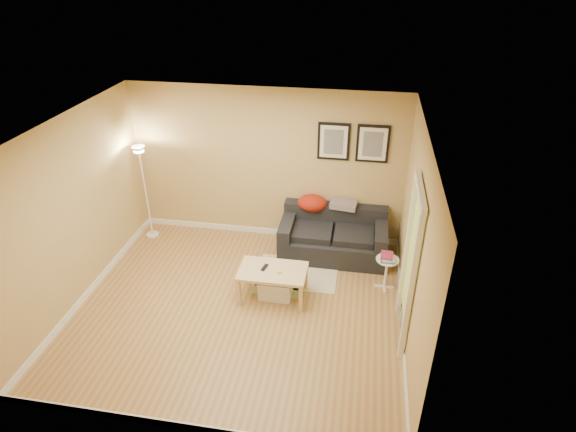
% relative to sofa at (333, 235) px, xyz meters
% --- Properties ---
extents(floor, '(4.50, 4.50, 0.00)m').
position_rel_sofa_xyz_m(floor, '(-1.18, -1.53, -0.38)').
color(floor, '#A88348').
rests_on(floor, ground).
extents(ceiling, '(4.50, 4.50, 0.00)m').
position_rel_sofa_xyz_m(ceiling, '(-1.18, -1.53, 2.23)').
color(ceiling, white).
rests_on(ceiling, wall_back).
extents(wall_back, '(4.50, 0.00, 4.50)m').
position_rel_sofa_xyz_m(wall_back, '(-1.18, 0.47, 0.92)').
color(wall_back, tan).
rests_on(wall_back, ground).
extents(wall_front, '(4.50, 0.00, 4.50)m').
position_rel_sofa_xyz_m(wall_front, '(-1.18, -3.53, 0.92)').
color(wall_front, tan).
rests_on(wall_front, ground).
extents(wall_left, '(0.00, 4.00, 4.00)m').
position_rel_sofa_xyz_m(wall_left, '(-3.43, -1.53, 0.92)').
color(wall_left, tan).
rests_on(wall_left, ground).
extents(wall_right, '(0.00, 4.00, 4.00)m').
position_rel_sofa_xyz_m(wall_right, '(1.07, -1.53, 0.92)').
color(wall_right, tan).
rests_on(wall_right, ground).
extents(baseboard_back, '(4.50, 0.02, 0.10)m').
position_rel_sofa_xyz_m(baseboard_back, '(-1.18, 0.46, -0.33)').
color(baseboard_back, white).
rests_on(baseboard_back, ground).
extents(baseboard_front, '(4.50, 0.02, 0.10)m').
position_rel_sofa_xyz_m(baseboard_front, '(-1.18, -3.52, -0.33)').
color(baseboard_front, white).
rests_on(baseboard_front, ground).
extents(baseboard_left, '(0.02, 4.00, 0.10)m').
position_rel_sofa_xyz_m(baseboard_left, '(-3.42, -1.53, -0.33)').
color(baseboard_left, white).
rests_on(baseboard_left, ground).
extents(baseboard_right, '(0.02, 4.00, 0.10)m').
position_rel_sofa_xyz_m(baseboard_right, '(1.06, -1.53, -0.33)').
color(baseboard_right, white).
rests_on(baseboard_right, ground).
extents(sofa, '(1.70, 0.90, 0.75)m').
position_rel_sofa_xyz_m(sofa, '(0.00, 0.00, 0.00)').
color(sofa, black).
rests_on(sofa, ground).
extents(red_throw, '(0.48, 0.36, 0.28)m').
position_rel_sofa_xyz_m(red_throw, '(-0.39, 0.29, 0.40)').
color(red_throw, '#A62C0F').
rests_on(red_throw, sofa).
extents(plaid_throw, '(0.45, 0.32, 0.10)m').
position_rel_sofa_xyz_m(plaid_throw, '(0.12, 0.30, 0.41)').
color(plaid_throw, '#A87B62').
rests_on(plaid_throw, sofa).
extents(framed_print_left, '(0.50, 0.04, 0.60)m').
position_rel_sofa_xyz_m(framed_print_left, '(-0.10, 0.45, 1.43)').
color(framed_print_left, black).
rests_on(framed_print_left, wall_back).
extents(framed_print_right, '(0.50, 0.04, 0.60)m').
position_rel_sofa_xyz_m(framed_print_right, '(0.50, 0.45, 1.43)').
color(framed_print_right, black).
rests_on(framed_print_right, wall_back).
extents(area_rug, '(1.25, 0.85, 0.01)m').
position_rel_sofa_xyz_m(area_rug, '(-0.50, -0.63, -0.37)').
color(area_rug, beige).
rests_on(area_rug, ground).
extents(green_runner, '(0.70, 0.50, 0.01)m').
position_rel_sofa_xyz_m(green_runner, '(-0.73, -0.99, -0.37)').
color(green_runner, '#668C4C').
rests_on(green_runner, ground).
extents(coffee_table, '(1.08, 0.84, 0.48)m').
position_rel_sofa_xyz_m(coffee_table, '(-0.75, -1.24, -0.14)').
color(coffee_table, '#DCC186').
rests_on(coffee_table, ground).
extents(remote_control, '(0.08, 0.17, 0.02)m').
position_rel_sofa_xyz_m(remote_control, '(-0.88, -1.21, 0.11)').
color(remote_control, black).
rests_on(remote_control, coffee_table).
extents(tape_roll, '(0.07, 0.07, 0.03)m').
position_rel_sofa_xyz_m(tape_roll, '(-0.66, -1.28, 0.12)').
color(tape_roll, yellow).
rests_on(tape_roll, coffee_table).
extents(storage_bin, '(0.48, 0.35, 0.30)m').
position_rel_sofa_xyz_m(storage_bin, '(-0.72, -1.20, -0.23)').
color(storage_bin, white).
rests_on(storage_bin, ground).
extents(side_table, '(0.33, 0.33, 0.51)m').
position_rel_sofa_xyz_m(side_table, '(0.84, -0.75, -0.12)').
color(side_table, white).
rests_on(side_table, ground).
extents(book_stack, '(0.24, 0.29, 0.08)m').
position_rel_sofa_xyz_m(book_stack, '(0.83, -0.75, 0.17)').
color(book_stack, teal).
rests_on(book_stack, side_table).
extents(floor_lamp, '(0.22, 0.22, 1.67)m').
position_rel_sofa_xyz_m(floor_lamp, '(-3.18, 0.07, 0.42)').
color(floor_lamp, white).
rests_on(floor_lamp, ground).
extents(doorway, '(0.12, 1.01, 2.13)m').
position_rel_sofa_xyz_m(doorway, '(1.02, -1.68, 0.65)').
color(doorway, white).
rests_on(doorway, ground).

